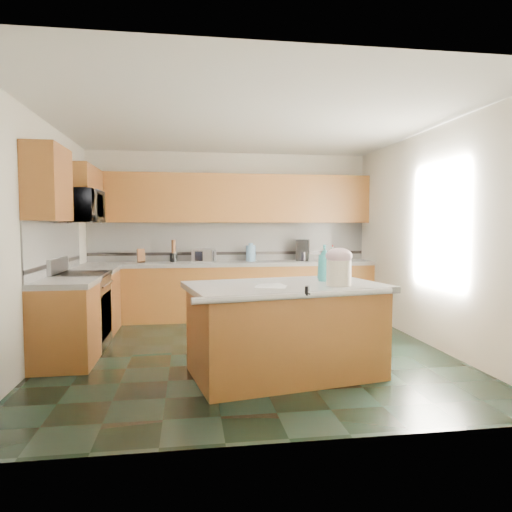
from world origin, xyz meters
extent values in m
plane|color=black|center=(0.00, 0.00, 0.00)|extent=(4.60, 4.60, 0.00)
plane|color=white|center=(0.00, 0.00, 2.70)|extent=(4.60, 4.60, 0.00)
cube|color=white|center=(0.00, 2.32, 1.35)|extent=(4.60, 0.04, 2.70)
cube|color=white|center=(0.00, -2.32, 1.35)|extent=(4.60, 0.04, 2.70)
cube|color=white|center=(-2.32, 0.00, 1.35)|extent=(0.04, 4.60, 2.70)
cube|color=white|center=(2.32, 0.00, 1.35)|extent=(0.04, 4.60, 2.70)
cube|color=#5D3219|center=(0.00, 2.00, 0.43)|extent=(4.60, 0.60, 0.86)
cube|color=white|center=(0.00, 2.00, 0.89)|extent=(4.60, 0.64, 0.06)
cube|color=#5D3219|center=(0.00, 2.13, 1.94)|extent=(4.60, 0.33, 0.78)
cube|color=silver|center=(0.00, 2.29, 1.24)|extent=(4.60, 0.02, 0.63)
cube|color=black|center=(0.00, 2.28, 1.04)|extent=(4.60, 0.01, 0.05)
cube|color=#5D3219|center=(-2.00, 1.29, 0.43)|extent=(0.60, 0.82, 0.86)
cube|color=white|center=(-2.00, 1.29, 0.89)|extent=(0.64, 0.82, 0.06)
cube|color=#5D3219|center=(-2.00, -0.24, 0.43)|extent=(0.60, 0.72, 0.86)
cube|color=white|center=(-2.00, -0.24, 0.89)|extent=(0.64, 0.72, 0.06)
cube|color=silver|center=(-2.29, 0.55, 1.24)|extent=(0.02, 2.30, 0.63)
cube|color=black|center=(-2.28, 0.55, 1.04)|extent=(0.01, 2.30, 0.05)
cube|color=#5D3219|center=(-2.13, 1.42, 1.94)|extent=(0.33, 1.09, 0.78)
cube|color=#5D3219|center=(-2.13, -0.24, 1.94)|extent=(0.33, 0.72, 0.78)
cube|color=#B7B7BC|center=(-2.00, 0.50, 0.44)|extent=(0.60, 0.76, 0.88)
cube|color=black|center=(-1.71, 0.50, 0.40)|extent=(0.02, 0.68, 0.55)
cube|color=black|center=(-2.00, 0.50, 0.90)|extent=(0.62, 0.78, 0.04)
cylinder|color=#B7B7BC|center=(-1.68, 0.50, 0.78)|extent=(0.02, 0.66, 0.02)
cube|color=#B7B7BC|center=(-2.26, 0.50, 1.02)|extent=(0.06, 0.76, 0.18)
imported|color=#B7B7BC|center=(-2.00, 0.50, 1.73)|extent=(0.50, 0.73, 0.41)
cube|color=#5D3219|center=(0.26, -0.87, 0.43)|extent=(1.96, 1.34, 0.86)
cube|color=white|center=(0.26, -0.87, 0.89)|extent=(2.08, 1.46, 0.06)
cylinder|color=white|center=(0.26, -1.44, 0.89)|extent=(1.88, 0.41, 0.06)
cylinder|color=beige|center=(0.75, -1.08, 1.04)|extent=(0.31, 0.31, 0.25)
ellipsoid|color=beige|center=(0.75, -1.08, 1.21)|extent=(0.26, 0.26, 0.16)
cylinder|color=tan|center=(0.75, -1.08, 1.26)|extent=(0.09, 0.03, 0.03)
sphere|color=tan|center=(0.70, -1.08, 1.26)|extent=(0.05, 0.05, 0.05)
sphere|color=tan|center=(0.79, -1.08, 1.26)|extent=(0.05, 0.05, 0.05)
imported|color=teal|center=(0.72, -0.70, 1.11)|extent=(0.19, 0.19, 0.38)
cube|color=white|center=(0.08, -1.06, 0.92)|extent=(0.34, 0.30, 0.00)
cube|color=white|center=(0.11, -0.92, 0.92)|extent=(0.26, 0.21, 0.00)
cube|color=black|center=(0.34, -1.42, 0.93)|extent=(0.06, 0.09, 0.08)
cylinder|color=black|center=(0.34, -1.47, 0.91)|extent=(0.01, 0.06, 0.01)
cube|color=#472814|center=(-1.43, 2.05, 1.02)|extent=(0.15, 0.18, 0.23)
cylinder|color=black|center=(-0.92, 2.08, 0.99)|extent=(0.12, 0.12, 0.14)
cylinder|color=#472814|center=(-0.92, 2.08, 1.17)|extent=(0.07, 0.07, 0.21)
cube|color=#B7B7BC|center=(-0.44, 2.05, 1.02)|extent=(0.40, 0.34, 0.20)
cube|color=black|center=(-0.44, 1.94, 1.02)|extent=(0.30, 0.01, 0.16)
cylinder|color=white|center=(0.34, 2.10, 1.05)|extent=(0.12, 0.12, 0.26)
cylinder|color=#B7B7BC|center=(0.34, 2.10, 0.93)|extent=(0.17, 0.17, 0.01)
cylinder|color=#608CB2|center=(0.32, 2.06, 1.05)|extent=(0.16, 0.16, 0.26)
cylinder|color=#608CB2|center=(0.32, 2.06, 1.20)|extent=(0.07, 0.07, 0.04)
cube|color=black|center=(1.19, 2.08, 1.10)|extent=(0.27, 0.28, 0.35)
cylinder|color=black|center=(1.19, 2.03, 0.99)|extent=(0.14, 0.14, 0.14)
imported|color=white|center=(1.70, 2.05, 1.03)|extent=(0.11, 0.11, 0.23)
cylinder|color=red|center=(1.70, 2.05, 1.16)|extent=(0.02, 0.02, 0.03)
cube|color=white|center=(2.29, -0.20, 1.50)|extent=(0.02, 1.40, 1.10)
camera|label=1|loc=(-0.69, -5.30, 1.50)|focal=32.00mm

